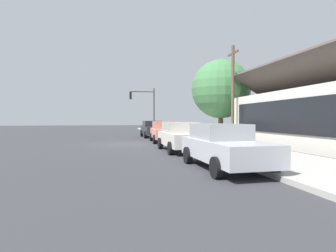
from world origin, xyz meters
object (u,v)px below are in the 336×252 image
at_px(car_coral, 164,131).
at_px(fire_hydrant_red, 214,143).
at_px(car_silver, 223,146).
at_px(utility_pole_wooden, 233,91).
at_px(shade_tree, 221,89).
at_px(traffic_light_main, 145,103).
at_px(car_ivory, 181,136).
at_px(car_charcoal, 152,129).

distance_m(car_coral, fire_hydrant_red, 7.17).
bearing_deg(car_silver, utility_pole_wooden, 152.73).
bearing_deg(shade_tree, utility_pole_wooden, -8.19).
bearing_deg(car_coral, traffic_light_main, -175.56).
height_order(car_coral, utility_pole_wooden, utility_pole_wooden).
bearing_deg(fire_hydrant_red, utility_pole_wooden, 148.26).
xyz_separation_m(car_coral, car_ivory, (6.04, -0.17, 0.00)).
xyz_separation_m(shade_tree, utility_pole_wooden, (3.71, -0.53, -0.57)).
height_order(car_coral, car_silver, same).
relative_size(shade_tree, traffic_light_main, 1.38).
height_order(car_ivory, car_silver, same).
height_order(car_charcoal, car_coral, same).
bearing_deg(car_ivory, car_charcoal, 179.03).
xyz_separation_m(car_charcoal, car_silver, (17.53, -0.02, 0.00)).
bearing_deg(shade_tree, car_coral, -61.99).
height_order(car_ivory, fire_hydrant_red, car_ivory).
bearing_deg(car_ivory, car_silver, 1.17).
relative_size(traffic_light_main, utility_pole_wooden, 0.69).
bearing_deg(traffic_light_main, car_ivory, 0.38).
distance_m(car_silver, utility_pole_wooden, 12.69).
relative_size(car_charcoal, utility_pole_wooden, 0.63).
xyz_separation_m(utility_pole_wooden, fire_hydrant_red, (6.47, -4.00, -3.43)).
height_order(car_ivory, utility_pole_wooden, utility_pole_wooden).
relative_size(car_coral, fire_hydrant_red, 6.23).
relative_size(car_ivory, fire_hydrant_red, 6.48).
xyz_separation_m(car_coral, shade_tree, (-3.15, 5.91, 3.69)).
height_order(car_charcoal, traffic_light_main, traffic_light_main).
bearing_deg(shade_tree, traffic_light_main, -138.04).
relative_size(car_ivory, car_silver, 0.97).
height_order(utility_pole_wooden, fire_hydrant_red, utility_pole_wooden).
bearing_deg(traffic_light_main, utility_pole_wooden, 28.10).
xyz_separation_m(car_ivory, fire_hydrant_red, (0.99, 1.55, -0.32)).
bearing_deg(utility_pole_wooden, car_silver, -26.13).
distance_m(car_coral, car_silver, 11.62).
distance_m(car_charcoal, car_ivory, 11.96).
height_order(car_charcoal, car_silver, same).
distance_m(car_silver, traffic_light_main, 21.82).
distance_m(car_charcoal, car_coral, 5.92).
relative_size(car_silver, utility_pole_wooden, 0.63).
xyz_separation_m(car_charcoal, fire_hydrant_red, (12.95, 1.40, -0.32)).
bearing_deg(car_silver, shade_tree, 156.89).
height_order(car_charcoal, fire_hydrant_red, car_charcoal).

